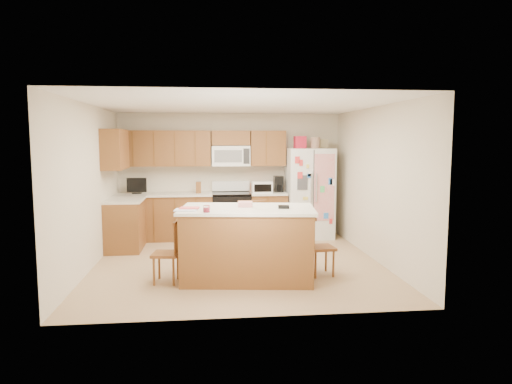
{
  "coord_description": "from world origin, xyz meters",
  "views": [
    {
      "loc": [
        -0.47,
        -7.1,
        1.95
      ],
      "look_at": [
        0.33,
        0.35,
        1.11
      ],
      "focal_mm": 32.0,
      "sensor_mm": 36.0,
      "label": 1
    }
  ],
  "objects": [
    {
      "name": "windsor_chair_back",
      "position": [
        0.2,
        -0.03,
        0.49
      ],
      "size": [
        0.46,
        0.44,
        1.04
      ],
      "color": "brown",
      "rests_on": "ground"
    },
    {
      "name": "windsor_chair_right",
      "position": [
        1.14,
        -0.74,
        0.41
      ],
      "size": [
        0.39,
        0.41,
        0.87
      ],
      "color": "brown",
      "rests_on": "ground"
    },
    {
      "name": "stove",
      "position": [
        0.0,
        1.94,
        0.47
      ],
      "size": [
        0.76,
        0.65,
        1.13
      ],
      "color": "black",
      "rests_on": "ground"
    },
    {
      "name": "ground",
      "position": [
        0.0,
        0.0,
        0.0
      ],
      "size": [
        4.5,
        4.5,
        0.0
      ],
      "primitive_type": "plane",
      "color": "tan",
      "rests_on": "ground"
    },
    {
      "name": "cabinetry",
      "position": [
        -0.98,
        1.79,
        0.91
      ],
      "size": [
        3.36,
        1.56,
        2.15
      ],
      "color": "brown",
      "rests_on": "ground"
    },
    {
      "name": "windsor_chair_left",
      "position": [
        -1.03,
        -0.87,
        0.41
      ],
      "size": [
        0.4,
        0.42,
        0.86
      ],
      "color": "brown",
      "rests_on": "ground"
    },
    {
      "name": "island",
      "position": [
        0.08,
        -0.82,
        0.51
      ],
      "size": [
        1.99,
        1.3,
        1.11
      ],
      "color": "brown",
      "rests_on": "ground"
    },
    {
      "name": "room_shell",
      "position": [
        0.0,
        0.0,
        1.44
      ],
      "size": [
        4.6,
        4.6,
        2.52
      ],
      "color": "beige",
      "rests_on": "ground"
    },
    {
      "name": "refrigerator",
      "position": [
        1.57,
        1.87,
        0.92
      ],
      "size": [
        0.9,
        0.79,
        2.04
      ],
      "color": "white",
      "rests_on": "ground"
    }
  ]
}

